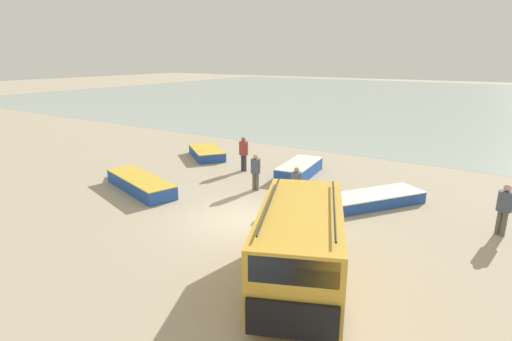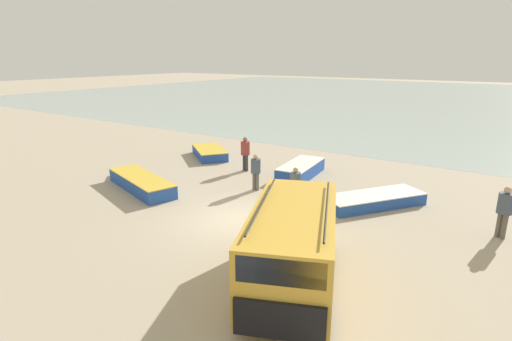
{
  "view_description": "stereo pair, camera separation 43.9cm",
  "coord_description": "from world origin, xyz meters",
  "px_view_note": "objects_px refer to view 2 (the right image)",
  "views": [
    {
      "loc": [
        7.94,
        -11.31,
        5.88
      ],
      "look_at": [
        -1.24,
        3.03,
        1.0
      ],
      "focal_mm": 28.0,
      "sensor_mm": 36.0,
      "label": 1
    },
    {
      "loc": [
        8.31,
        -11.07,
        5.88
      ],
      "look_at": [
        -1.24,
        3.03,
        1.0
      ],
      "focal_mm": 28.0,
      "sensor_mm": 36.0,
      "label": 2
    }
  ],
  "objects_px": {
    "parked_van": "(293,244)",
    "fisherman_0": "(505,208)",
    "fisherman_3": "(256,169)",
    "fisherman_1": "(245,151)",
    "fisherman_2": "(295,183)",
    "fishing_rowboat_1": "(302,169)",
    "fishing_rowboat_2": "(140,182)",
    "fishing_rowboat_3": "(209,152)",
    "fishing_rowboat_0": "(371,200)"
  },
  "relations": [
    {
      "from": "fisherman_0",
      "to": "fisherman_3",
      "type": "height_order",
      "value": "fisherman_0"
    },
    {
      "from": "parked_van",
      "to": "fisherman_0",
      "type": "height_order",
      "value": "parked_van"
    },
    {
      "from": "fisherman_0",
      "to": "fisherman_2",
      "type": "xyz_separation_m",
      "value": [
        -7.16,
        -1.25,
        -0.11
      ]
    },
    {
      "from": "fishing_rowboat_3",
      "to": "fisherman_3",
      "type": "height_order",
      "value": "fisherman_3"
    },
    {
      "from": "fisherman_0",
      "to": "fisherman_1",
      "type": "distance_m",
      "value": 11.99
    },
    {
      "from": "parked_van",
      "to": "fisherman_0",
      "type": "relative_size",
      "value": 3.01
    },
    {
      "from": "fishing_rowboat_1",
      "to": "fishing_rowboat_3",
      "type": "height_order",
      "value": "fishing_rowboat_1"
    },
    {
      "from": "fishing_rowboat_1",
      "to": "fisherman_3",
      "type": "height_order",
      "value": "fisherman_3"
    },
    {
      "from": "fishing_rowboat_3",
      "to": "fisherman_0",
      "type": "xyz_separation_m",
      "value": [
        15.5,
        -3.15,
        0.81
      ]
    },
    {
      "from": "fishing_rowboat_2",
      "to": "fisherman_1",
      "type": "distance_m",
      "value": 5.69
    },
    {
      "from": "fishing_rowboat_0",
      "to": "fisherman_3",
      "type": "xyz_separation_m",
      "value": [
        -5.03,
        -0.95,
        0.76
      ]
    },
    {
      "from": "fisherman_1",
      "to": "fisherman_0",
      "type": "bearing_deg",
      "value": -87.71
    },
    {
      "from": "fishing_rowboat_2",
      "to": "fisherman_2",
      "type": "xyz_separation_m",
      "value": [
        7.02,
        2.04,
        0.66
      ]
    },
    {
      "from": "fishing_rowboat_0",
      "to": "fishing_rowboat_3",
      "type": "xyz_separation_m",
      "value": [
        -10.92,
        2.69,
        0.02
      ]
    },
    {
      "from": "fishing_rowboat_2",
      "to": "fisherman_2",
      "type": "relative_size",
      "value": 3.41
    },
    {
      "from": "fisherman_3",
      "to": "fishing_rowboat_3",
      "type": "bearing_deg",
      "value": 54.67
    },
    {
      "from": "fishing_rowboat_0",
      "to": "fisherman_2",
      "type": "bearing_deg",
      "value": -21.33
    },
    {
      "from": "fishing_rowboat_2",
      "to": "fisherman_0",
      "type": "distance_m",
      "value": 14.58
    },
    {
      "from": "parked_van",
      "to": "fisherman_0",
      "type": "bearing_deg",
      "value": 123.02
    },
    {
      "from": "fisherman_0",
      "to": "parked_van",
      "type": "bearing_deg",
      "value": -2.41
    },
    {
      "from": "fisherman_1",
      "to": "fisherman_2",
      "type": "bearing_deg",
      "value": -112.31
    },
    {
      "from": "fishing_rowboat_0",
      "to": "fishing_rowboat_2",
      "type": "bearing_deg",
      "value": -33.48
    },
    {
      "from": "fisherman_2",
      "to": "fisherman_3",
      "type": "distance_m",
      "value": 2.56
    },
    {
      "from": "parked_van",
      "to": "fishing_rowboat_0",
      "type": "distance_m",
      "value": 7.01
    },
    {
      "from": "fishing_rowboat_1",
      "to": "fisherman_2",
      "type": "relative_size",
      "value": 2.62
    },
    {
      "from": "fishing_rowboat_0",
      "to": "fisherman_1",
      "type": "height_order",
      "value": "fisherman_1"
    },
    {
      "from": "fishing_rowboat_1",
      "to": "fisherman_2",
      "type": "height_order",
      "value": "fisherman_2"
    },
    {
      "from": "fisherman_0",
      "to": "fishing_rowboat_3",
      "type": "bearing_deg",
      "value": -69.82
    },
    {
      "from": "fisherman_0",
      "to": "fisherman_3",
      "type": "distance_m",
      "value": 9.62
    },
    {
      "from": "fisherman_2",
      "to": "fisherman_3",
      "type": "xyz_separation_m",
      "value": [
        -2.44,
        0.76,
        0.03
      ]
    },
    {
      "from": "fisherman_1",
      "to": "fisherman_3",
      "type": "relative_size",
      "value": 1.09
    },
    {
      "from": "fishing_rowboat_0",
      "to": "fisherman_3",
      "type": "bearing_deg",
      "value": -44.15
    },
    {
      "from": "fisherman_0",
      "to": "fisherman_1",
      "type": "bearing_deg",
      "value": -67.13
    },
    {
      "from": "fishing_rowboat_0",
      "to": "fisherman_1",
      "type": "relative_size",
      "value": 2.56
    },
    {
      "from": "fisherman_1",
      "to": "fishing_rowboat_0",
      "type": "bearing_deg",
      "value": -89.59
    },
    {
      "from": "parked_van",
      "to": "fisherman_2",
      "type": "height_order",
      "value": "parked_van"
    },
    {
      "from": "fishing_rowboat_1",
      "to": "fisherman_0",
      "type": "bearing_deg",
      "value": -113.65
    },
    {
      "from": "fishing_rowboat_1",
      "to": "fishing_rowboat_2",
      "type": "bearing_deg",
      "value": 133.21
    },
    {
      "from": "fisherman_0",
      "to": "fisherman_2",
      "type": "distance_m",
      "value": 7.27
    },
    {
      "from": "fishing_rowboat_2",
      "to": "fishing_rowboat_0",
      "type": "bearing_deg",
      "value": -141.44
    },
    {
      "from": "fishing_rowboat_2",
      "to": "fishing_rowboat_3",
      "type": "bearing_deg",
      "value": -61.32
    },
    {
      "from": "parked_van",
      "to": "fisherman_3",
      "type": "height_order",
      "value": "parked_van"
    },
    {
      "from": "fisherman_1",
      "to": "fisherman_3",
      "type": "distance_m",
      "value": 3.23
    },
    {
      "from": "fishing_rowboat_3",
      "to": "fisherman_3",
      "type": "xyz_separation_m",
      "value": [
        5.89,
        -3.64,
        0.73
      ]
    },
    {
      "from": "fishing_rowboat_3",
      "to": "fisherman_0",
      "type": "bearing_deg",
      "value": -153.72
    },
    {
      "from": "fishing_rowboat_2",
      "to": "fisherman_2",
      "type": "height_order",
      "value": "fisherman_2"
    },
    {
      "from": "fisherman_0",
      "to": "fisherman_1",
      "type": "relative_size",
      "value": 0.99
    },
    {
      "from": "parked_van",
      "to": "fisherman_1",
      "type": "height_order",
      "value": "parked_van"
    },
    {
      "from": "parked_van",
      "to": "fishing_rowboat_2",
      "type": "xyz_separation_m",
      "value": [
        -9.8,
        3.18,
        -0.89
      ]
    },
    {
      "from": "fisherman_0",
      "to": "fisherman_2",
      "type": "bearing_deg",
      "value": -48.4
    }
  ]
}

